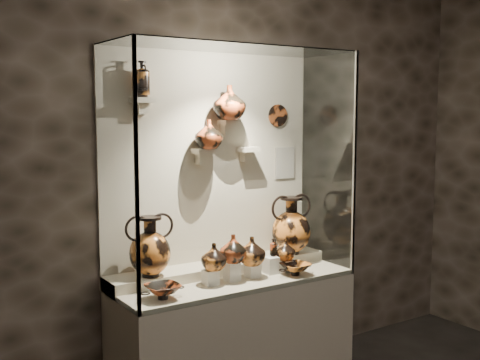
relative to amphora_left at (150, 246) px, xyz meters
name	(u,v)px	position (x,y,z in m)	size (l,w,h in m)	color
wall_back	(210,164)	(0.57, 0.19, 0.50)	(5.00, 0.02, 3.20)	#2E261D
plinth	(234,338)	(0.57, -0.13, -0.70)	(1.70, 0.60, 0.80)	#BCAE97
front_tier	(234,280)	(0.57, -0.13, -0.29)	(1.68, 0.58, 0.03)	#BAAC90
rear_tier	(221,269)	(0.57, 0.05, -0.25)	(1.70, 0.25, 0.10)	#BAAC90
back_panel	(210,164)	(0.57, 0.19, 0.50)	(1.70, 0.03, 1.60)	#BCAE97
glass_front	(259,171)	(0.57, -0.43, 0.50)	(1.70, 0.01, 1.60)	white
glass_left	(116,175)	(-0.28, -0.13, 0.50)	(0.01, 0.60, 1.60)	white
glass_right	(328,162)	(1.42, -0.13, 0.50)	(0.01, 0.60, 1.60)	white
glass_top	(234,48)	(0.57, -0.13, 1.30)	(1.70, 0.60, 0.01)	white
frame_post_left	(137,179)	(-0.27, -0.42, 0.50)	(0.02, 0.02, 1.60)	gray
frame_post_right	(354,164)	(1.41, -0.42, 0.50)	(0.02, 0.02, 1.60)	gray
pedestal_a	(210,277)	(0.35, -0.18, -0.22)	(0.09, 0.09, 0.10)	beige
pedestal_b	(232,271)	(0.52, -0.18, -0.21)	(0.09, 0.09, 0.13)	beige
pedestal_c	(252,271)	(0.69, -0.18, -0.23)	(0.09, 0.09, 0.09)	beige
pedestal_d	(271,265)	(0.85, -0.18, -0.21)	(0.09, 0.09, 0.12)	beige
pedestal_e	(286,265)	(0.99, -0.18, -0.23)	(0.09, 0.09, 0.08)	beige
bracket_ul	(143,100)	(0.02, 0.11, 0.95)	(0.14, 0.12, 0.04)	#BCAE97
bracket_ca	(203,151)	(0.47, 0.11, 0.60)	(0.14, 0.12, 0.04)	#BCAE97
bracket_cb	(227,122)	(0.67, 0.11, 0.80)	(0.10, 0.12, 0.04)	#BCAE97
bracket_cc	(248,149)	(0.85, 0.11, 0.60)	(0.14, 0.12, 0.04)	#BCAE97
amphora_left	(150,246)	(0.00, 0.00, 0.00)	(0.32, 0.32, 0.40)	orange
amphora_right	(291,225)	(1.16, -0.02, 0.02)	(0.35, 0.35, 0.44)	orange
jug_a	(214,257)	(0.37, -0.19, -0.08)	(0.17, 0.17, 0.18)	orange
jug_b	(233,249)	(0.52, -0.19, -0.04)	(0.18, 0.18, 0.19)	#9B3C1B
jug_c	(252,251)	(0.67, -0.19, -0.08)	(0.19, 0.19, 0.20)	orange
jug_e	(285,250)	(0.97, -0.19, -0.11)	(0.15, 0.15, 0.15)	orange
lekythos_small	(273,246)	(0.88, -0.16, -0.08)	(0.06, 0.06, 0.14)	#9B3C1B
kylix_left	(163,290)	(-0.05, -0.28, -0.22)	(0.28, 0.23, 0.11)	#9B3C1B
kylix_right	(295,268)	(0.97, -0.31, -0.22)	(0.26, 0.22, 0.11)	orange
lekythos_tall	(142,77)	(0.01, 0.09, 1.10)	(0.11, 0.11, 0.26)	orange
ovoid_vase_a	(209,134)	(0.49, 0.06, 0.72)	(0.20, 0.20, 0.20)	#9B3C1B
ovoid_vase_b	(229,103)	(0.64, 0.04, 0.94)	(0.23, 0.23, 0.24)	#9B3C1B
wall_plate	(278,116)	(1.16, 0.16, 0.84)	(0.17, 0.17, 0.02)	brown
info_placard	(285,163)	(1.23, 0.16, 0.48)	(0.18, 0.01, 0.25)	beige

